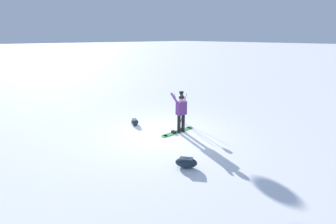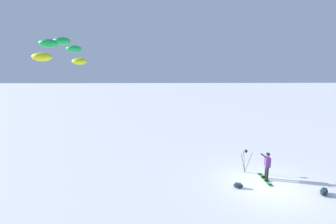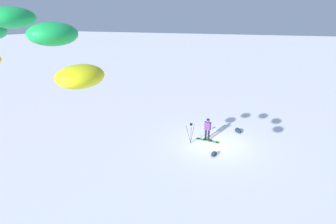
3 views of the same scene
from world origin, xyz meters
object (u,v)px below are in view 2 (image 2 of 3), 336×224
traction_kite (63,51)px  camera_tripod (246,157)px  snowboard (265,179)px  gear_bag_large (324,192)px  snowboarder (267,163)px  gear_bag_small (238,185)px

traction_kite → camera_tripod: 12.74m
snowboard → gear_bag_large: gear_bag_large is taller
traction_kite → snowboard: bearing=-7.4°
traction_kite → gear_bag_large: size_ratio=6.40×
snowboard → traction_kite: bearing=172.6°
gear_bag_large → camera_tripod: 4.21m
traction_kite → gear_bag_large: traction_kite is taller
snowboarder → gear_bag_small: snowboarder is taller
traction_kite → camera_tripod: size_ratio=3.14×
snowboard → gear_bag_large: bearing=-38.0°
snowboarder → gear_bag_small: bearing=-154.0°
gear_bag_large → camera_tripod: camera_tripod is taller
snowboarder → camera_tripod: bearing=135.4°
snowboarder → traction_kite: size_ratio=0.36×
snowboarder → gear_bag_large: 2.93m
traction_kite → gear_bag_large: (14.05, -3.27, -7.31)m
traction_kite → gear_bag_large: 16.17m
snowboarder → gear_bag_large: bearing=-40.6°
camera_tripod → gear_bag_small: size_ratio=2.53×
snowboarder → gear_bag_large: size_ratio=2.29×
snowboard → camera_tripod: size_ratio=1.16×
gear_bag_large → gear_bag_small: bearing=168.6°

